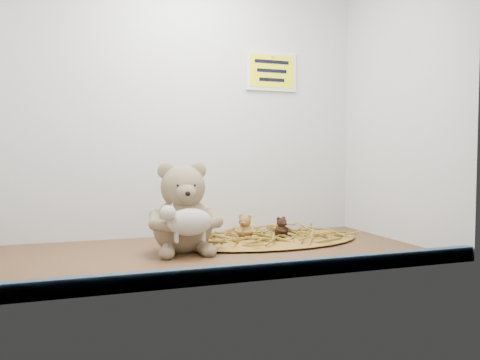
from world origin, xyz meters
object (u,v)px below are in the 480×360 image
object	(u,v)px
mini_teddy_tan	(245,226)
main_teddy	(183,207)
mini_teddy_brown	(281,226)
toy_lamb	(190,222)

from	to	relation	value
mini_teddy_tan	main_teddy	bearing A→B (deg)	-125.93
main_teddy	mini_teddy_brown	size ratio (longest dim) A/B	3.83
mini_teddy_brown	mini_teddy_tan	bearing A→B (deg)	157.66
main_teddy	mini_teddy_tan	size ratio (longest dim) A/B	3.26
mini_teddy_tan	toy_lamb	bearing A→B (deg)	-108.06
main_teddy	toy_lamb	distance (cm)	9.24
mini_teddy_brown	main_teddy	bearing A→B (deg)	172.69
main_teddy	mini_teddy_brown	distance (cm)	34.33
toy_lamb	mini_teddy_tan	world-z (taller)	toy_lamb
toy_lamb	mini_teddy_tan	bearing A→B (deg)	38.86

